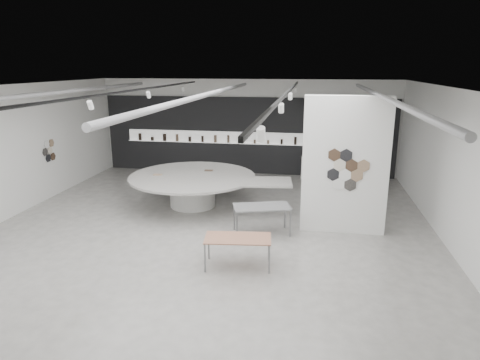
% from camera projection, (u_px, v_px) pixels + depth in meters
% --- Properties ---
extents(room, '(12.02, 14.02, 3.82)m').
position_uv_depth(room, '(201.00, 159.00, 10.65)').
color(room, '#A29F99').
rests_on(room, ground).
extents(back_wall_display, '(11.80, 0.27, 3.10)m').
position_uv_depth(back_wall_display, '(244.00, 136.00, 17.39)').
color(back_wall_display, black).
rests_on(back_wall_display, ground).
extents(partition_column, '(2.20, 0.38, 3.60)m').
position_uv_depth(partition_column, '(345.00, 166.00, 11.10)').
color(partition_column, white).
rests_on(partition_column, ground).
extents(display_island, '(5.34, 4.35, 1.01)m').
position_uv_depth(display_island, '(195.00, 186.00, 13.43)').
color(display_island, white).
rests_on(display_island, ground).
extents(sample_table_wood, '(1.52, 0.88, 0.68)m').
position_uv_depth(sample_table_wood, '(238.00, 240.00, 9.36)').
color(sample_table_wood, '#A87057').
rests_on(sample_table_wood, ground).
extents(sample_table_stone, '(1.62, 1.12, 0.76)m').
position_uv_depth(sample_table_stone, '(262.00, 208.00, 11.21)').
color(sample_table_stone, gray).
rests_on(sample_table_stone, ground).
extents(kitchen_counter, '(1.68, 0.79, 1.28)m').
position_uv_depth(kitchen_counter, '(322.00, 167.00, 16.77)').
color(kitchen_counter, white).
rests_on(kitchen_counter, ground).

